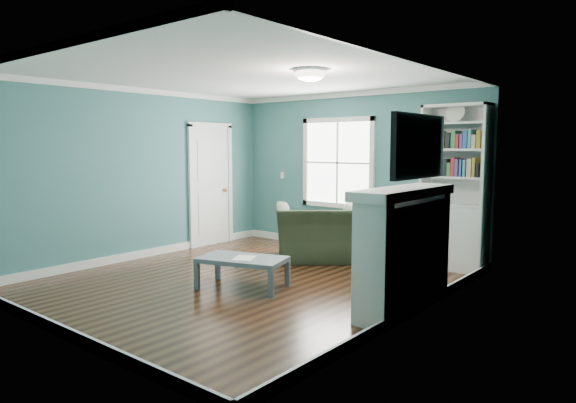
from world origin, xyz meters
The scene contains 13 objects.
floor centered at (0.00, 0.00, 0.00)m, with size 5.00×5.00×0.00m, color black.
room_walls centered at (0.00, 0.00, 1.58)m, with size 5.00×5.00×5.00m.
trim centered at (0.00, 0.00, 1.24)m, with size 4.50×5.00×2.60m.
window centered at (-0.30, 2.49, 1.45)m, with size 1.40×0.06×1.50m.
bookshelf centered at (1.77, 2.30, 0.92)m, with size 0.90×0.35×2.31m.
fireplace centered at (2.08, 0.20, 0.64)m, with size 0.44×1.58×1.30m.
tv centered at (2.20, 0.20, 1.72)m, with size 0.06×1.10×0.65m, color black.
door centered at (-2.22, 1.40, 1.07)m, with size 0.12×0.98×2.17m.
ceiling_fixture centered at (0.90, 0.10, 2.55)m, with size 0.38×0.38×0.15m.
light_switch centered at (-1.50, 2.48, 1.20)m, with size 0.08×0.01×0.12m, color white.
recliner centered at (-0.04, 1.60, 0.56)m, with size 1.29×0.84×1.13m, color #1F2C1C.
coffee_table centered at (0.15, -0.26, 0.33)m, with size 1.16×0.85×0.38m.
paper_sheet centered at (0.20, -0.28, 0.38)m, with size 0.24×0.30×0.00m, color white.
Camera 1 is at (4.46, -4.67, 1.73)m, focal length 32.00 mm.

